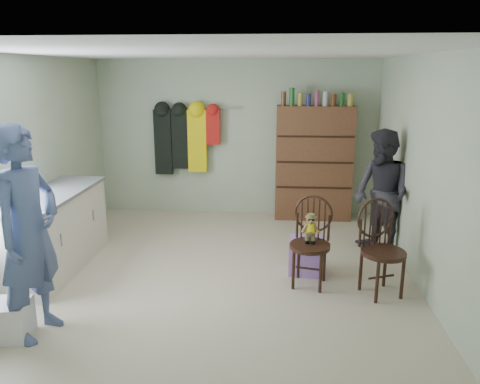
# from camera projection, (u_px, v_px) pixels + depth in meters

# --- Properties ---
(ground_plane) EXTENTS (5.00, 5.00, 0.00)m
(ground_plane) POSITION_uv_depth(u_px,v_px,m) (217.00, 274.00, 5.50)
(ground_plane) COLOR beige
(ground_plane) RESTS_ON ground
(room_walls) EXTENTS (5.00, 5.00, 5.00)m
(room_walls) POSITION_uv_depth(u_px,v_px,m) (222.00, 134.00, 5.62)
(room_walls) COLOR #B4C3A3
(room_walls) RESTS_ON ground
(counter) EXTENTS (0.64, 1.86, 0.94)m
(counter) POSITION_uv_depth(u_px,v_px,m) (54.00, 231.00, 5.54)
(counter) COLOR silver
(counter) RESTS_ON ground
(plastic_tub) EXTENTS (0.40, 0.38, 0.34)m
(plastic_tub) POSITION_uv_depth(u_px,v_px,m) (9.00, 320.00, 4.15)
(plastic_tub) COLOR white
(plastic_tub) RESTS_ON ground
(chair_front) EXTENTS (0.53, 0.53, 0.99)m
(chair_front) POSITION_uv_depth(u_px,v_px,m) (311.00, 236.00, 5.13)
(chair_front) COLOR #3E2216
(chair_front) RESTS_ON ground
(chair_far) EXTENTS (0.59, 0.59, 1.02)m
(chair_far) POSITION_uv_depth(u_px,v_px,m) (380.00, 244.00, 4.92)
(chair_far) COLOR #3E2216
(chair_far) RESTS_ON ground
(striped_bag) EXTENTS (0.42, 0.34, 0.42)m
(striped_bag) POSITION_uv_depth(u_px,v_px,m) (306.00, 256.00, 5.48)
(striped_bag) COLOR #E572CB
(striped_bag) RESTS_ON ground
(person_left) EXTENTS (0.58, 0.77, 1.91)m
(person_left) POSITION_uv_depth(u_px,v_px,m) (28.00, 234.00, 4.04)
(person_left) COLOR #4B5A89
(person_left) RESTS_ON ground
(person_right) EXTENTS (0.90, 0.98, 1.63)m
(person_right) POSITION_uv_depth(u_px,v_px,m) (382.00, 194.00, 5.90)
(person_right) COLOR #2D2B33
(person_right) RESTS_ON ground
(dresser) EXTENTS (1.20, 0.39, 2.07)m
(dresser) POSITION_uv_depth(u_px,v_px,m) (314.00, 162.00, 7.39)
(dresser) COLOR brown
(dresser) RESTS_ON ground
(coat_rack) EXTENTS (1.42, 0.12, 1.09)m
(coat_rack) POSITION_uv_depth(u_px,v_px,m) (185.00, 139.00, 7.55)
(coat_rack) COLOR #99999E
(coat_rack) RESTS_ON ground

